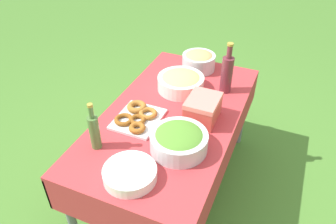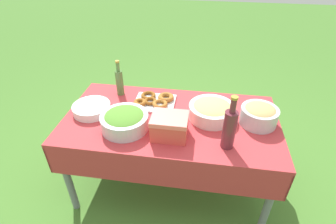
{
  "view_description": "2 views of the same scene",
  "coord_description": "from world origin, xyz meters",
  "px_view_note": "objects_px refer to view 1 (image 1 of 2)",
  "views": [
    {
      "loc": [
        1.5,
        0.61,
        1.91
      ],
      "look_at": [
        0.06,
        -0.0,
        0.73
      ],
      "focal_mm": 35.0,
      "sensor_mm": 36.0,
      "label": 1
    },
    {
      "loc": [
        -0.2,
        1.46,
        1.76
      ],
      "look_at": [
        0.01,
        0.05,
        0.77
      ],
      "focal_mm": 28.0,
      "sensor_mm": 36.0,
      "label": 2
    }
  ],
  "objects_px": {
    "olive_oil_bottle": "(94,131)",
    "bread_bowl": "(199,60)",
    "pasta_bowl": "(181,82)",
    "donut_platter": "(137,117)",
    "salad_bowl": "(179,140)",
    "plate_stack": "(130,174)",
    "cooler_box": "(203,109)",
    "wine_bottle": "(227,73)"
  },
  "relations": [
    {
      "from": "olive_oil_bottle",
      "to": "bread_bowl",
      "type": "height_order",
      "value": "olive_oil_bottle"
    },
    {
      "from": "pasta_bowl",
      "to": "bread_bowl",
      "type": "height_order",
      "value": "bread_bowl"
    },
    {
      "from": "donut_platter",
      "to": "bread_bowl",
      "type": "xyz_separation_m",
      "value": [
        -0.73,
        0.14,
        0.05
      ]
    },
    {
      "from": "donut_platter",
      "to": "olive_oil_bottle",
      "type": "bearing_deg",
      "value": -18.1
    },
    {
      "from": "pasta_bowl",
      "to": "donut_platter",
      "type": "bearing_deg",
      "value": -15.22
    },
    {
      "from": "salad_bowl",
      "to": "plate_stack",
      "type": "relative_size",
      "value": 1.17
    },
    {
      "from": "olive_oil_bottle",
      "to": "bread_bowl",
      "type": "distance_m",
      "value": 1.06
    },
    {
      "from": "plate_stack",
      "to": "cooler_box",
      "type": "xyz_separation_m",
      "value": [
        -0.59,
        0.18,
        0.04
      ]
    },
    {
      "from": "plate_stack",
      "to": "wine_bottle",
      "type": "height_order",
      "value": "wine_bottle"
    },
    {
      "from": "pasta_bowl",
      "to": "wine_bottle",
      "type": "distance_m",
      "value": 0.31
    },
    {
      "from": "olive_oil_bottle",
      "to": "wine_bottle",
      "type": "height_order",
      "value": "wine_bottle"
    },
    {
      "from": "donut_platter",
      "to": "plate_stack",
      "type": "height_order",
      "value": "plate_stack"
    },
    {
      "from": "donut_platter",
      "to": "olive_oil_bottle",
      "type": "xyz_separation_m",
      "value": [
        0.3,
        -0.1,
        0.09
      ]
    },
    {
      "from": "pasta_bowl",
      "to": "plate_stack",
      "type": "bearing_deg",
      "value": 4.37
    },
    {
      "from": "wine_bottle",
      "to": "bread_bowl",
      "type": "distance_m",
      "value": 0.35
    },
    {
      "from": "pasta_bowl",
      "to": "cooler_box",
      "type": "relative_size",
      "value": 1.4
    },
    {
      "from": "donut_platter",
      "to": "plate_stack",
      "type": "xyz_separation_m",
      "value": [
        0.42,
        0.18,
        0.01
      ]
    },
    {
      "from": "salad_bowl",
      "to": "pasta_bowl",
      "type": "distance_m",
      "value": 0.6
    },
    {
      "from": "salad_bowl",
      "to": "wine_bottle",
      "type": "bearing_deg",
      "value": 173.18
    },
    {
      "from": "plate_stack",
      "to": "olive_oil_bottle",
      "type": "bearing_deg",
      "value": -114.96
    },
    {
      "from": "salad_bowl",
      "to": "bread_bowl",
      "type": "distance_m",
      "value": 0.89
    },
    {
      "from": "salad_bowl",
      "to": "wine_bottle",
      "type": "relative_size",
      "value": 0.89
    },
    {
      "from": "plate_stack",
      "to": "cooler_box",
      "type": "relative_size",
      "value": 1.18
    },
    {
      "from": "pasta_bowl",
      "to": "wine_bottle",
      "type": "bearing_deg",
      "value": 109.05
    },
    {
      "from": "plate_stack",
      "to": "cooler_box",
      "type": "bearing_deg",
      "value": 163.38
    },
    {
      "from": "plate_stack",
      "to": "olive_oil_bottle",
      "type": "distance_m",
      "value": 0.32
    },
    {
      "from": "olive_oil_bottle",
      "to": "bread_bowl",
      "type": "relative_size",
      "value": 1.16
    },
    {
      "from": "salad_bowl",
      "to": "pasta_bowl",
      "type": "xyz_separation_m",
      "value": [
        -0.56,
        -0.21,
        -0.0
      ]
    },
    {
      "from": "olive_oil_bottle",
      "to": "wine_bottle",
      "type": "distance_m",
      "value": 0.96
    },
    {
      "from": "wine_bottle",
      "to": "olive_oil_bottle",
      "type": "bearing_deg",
      "value": -31.33
    },
    {
      "from": "plate_stack",
      "to": "cooler_box",
      "type": "height_order",
      "value": "cooler_box"
    },
    {
      "from": "wine_bottle",
      "to": "plate_stack",
      "type": "bearing_deg",
      "value": -13.16
    },
    {
      "from": "donut_platter",
      "to": "cooler_box",
      "type": "bearing_deg",
      "value": 114.93
    },
    {
      "from": "plate_stack",
      "to": "salad_bowl",
      "type": "bearing_deg",
      "value": 153.68
    },
    {
      "from": "olive_oil_bottle",
      "to": "cooler_box",
      "type": "bearing_deg",
      "value": 135.52
    },
    {
      "from": "donut_platter",
      "to": "bread_bowl",
      "type": "distance_m",
      "value": 0.75
    },
    {
      "from": "pasta_bowl",
      "to": "wine_bottle",
      "type": "relative_size",
      "value": 0.9
    },
    {
      "from": "salad_bowl",
      "to": "olive_oil_bottle",
      "type": "height_order",
      "value": "olive_oil_bottle"
    },
    {
      "from": "salad_bowl",
      "to": "olive_oil_bottle",
      "type": "distance_m",
      "value": 0.45
    },
    {
      "from": "bread_bowl",
      "to": "cooler_box",
      "type": "distance_m",
      "value": 0.61
    },
    {
      "from": "olive_oil_bottle",
      "to": "cooler_box",
      "type": "xyz_separation_m",
      "value": [
        -0.46,
        0.45,
        -0.04
      ]
    },
    {
      "from": "donut_platter",
      "to": "cooler_box",
      "type": "height_order",
      "value": "cooler_box"
    }
  ]
}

